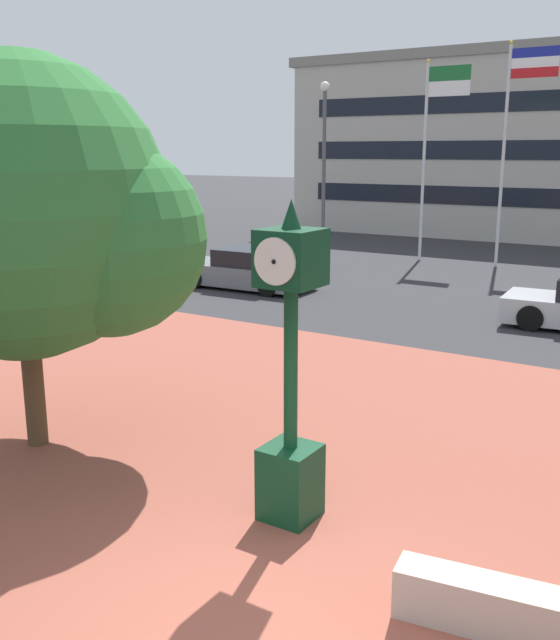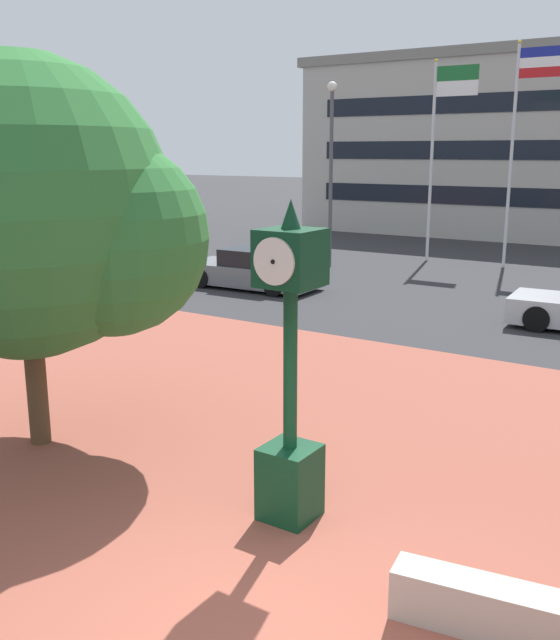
% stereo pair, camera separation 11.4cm
% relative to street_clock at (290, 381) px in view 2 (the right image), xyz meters
% --- Properties ---
extents(ground_plane, '(200.00, 200.00, 0.00)m').
position_rel_street_clock_xyz_m(ground_plane, '(0.81, -2.06, -1.72)').
color(ground_plane, '#2D2D30').
extents(plaza_brick_paving, '(44.00, 14.02, 0.01)m').
position_rel_street_clock_xyz_m(plaza_brick_paving, '(0.81, 0.95, -1.72)').
color(plaza_brick_paving, brown).
rests_on(plaza_brick_paving, ground).
extents(street_clock, '(0.65, 0.76, 3.81)m').
position_rel_street_clock_xyz_m(street_clock, '(0.00, 0.00, 0.00)').
color(street_clock, '#0C381E').
rests_on(street_clock, ground).
extents(plaza_tree, '(4.62, 4.30, 5.69)m').
position_rel_street_clock_xyz_m(plaza_tree, '(-4.17, 0.00, 1.72)').
color(plaza_tree, '#4C3823').
rests_on(plaza_tree, ground).
extents(car_street_mid, '(4.51, 2.05, 1.28)m').
position_rel_street_clock_xyz_m(car_street_mid, '(-8.89, 11.89, -1.15)').
color(car_street_mid, slate).
rests_on(car_street_mid, ground).
extents(flagpole_primary, '(1.75, 0.14, 7.73)m').
position_rel_street_clock_xyz_m(flagpole_primary, '(-6.11, 20.52, 3.00)').
color(flagpole_primary, silver).
rests_on(flagpole_primary, ground).
extents(flagpole_secondary, '(1.77, 0.14, 8.17)m').
position_rel_street_clock_xyz_m(flagpole_secondary, '(-3.05, 20.52, 3.22)').
color(flagpole_secondary, silver).
rests_on(flagpole_secondary, ground).
extents(street_lamp_post, '(0.36, 0.36, 6.78)m').
position_rel_street_clock_xyz_m(street_lamp_post, '(-8.95, 17.10, 2.41)').
color(street_lamp_post, '#4C4C51').
rests_on(street_lamp_post, ground).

